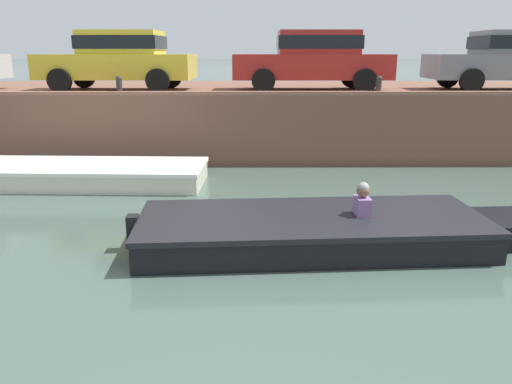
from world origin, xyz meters
TOP-DOWN VIEW (x-y plane):
  - ground_plane at (0.00, 5.39)m, footprint 400.00×400.00m
  - far_quay_wall at (0.00, 13.79)m, footprint 60.00×6.00m
  - far_wall_coping at (0.00, 10.91)m, footprint 60.00×0.24m
  - boat_moored_west_cream at (-3.73, 9.04)m, footprint 5.86×1.92m
  - motorboat_passing at (1.08, 5.50)m, footprint 6.12×2.18m
  - car_left_inner_yellow at (-3.58, 12.43)m, footprint 4.10×2.01m
  - car_centre_red at (1.61, 12.43)m, footprint 4.15×2.02m
  - mooring_bollard_mid at (-3.27, 11.04)m, footprint 0.15×0.15m
  - mooring_bollard_east at (3.06, 11.04)m, footprint 0.15×0.15m

SIDE VIEW (x-z plane):
  - ground_plane at x=0.00m, z-range 0.00..0.00m
  - boat_moored_west_cream at x=-3.73m, z-range 0.00..0.44m
  - motorboat_passing at x=1.08m, z-range -0.24..0.70m
  - far_quay_wall at x=0.00m, z-range 0.00..1.75m
  - far_wall_coping at x=0.00m, z-range 1.75..1.83m
  - mooring_bollard_mid at x=-3.27m, z-range 1.76..2.21m
  - mooring_bollard_east at x=3.06m, z-range 1.76..2.21m
  - car_left_inner_yellow at x=-3.58m, z-range 1.82..3.36m
  - car_centre_red at x=1.61m, z-range 1.82..3.36m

